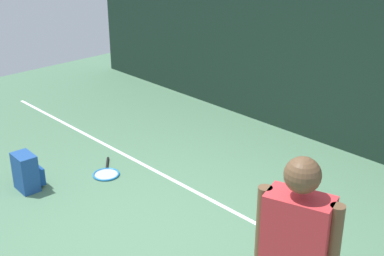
{
  "coord_description": "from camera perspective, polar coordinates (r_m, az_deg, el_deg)",
  "views": [
    {
      "loc": [
        3.45,
        -2.89,
        3.03
      ],
      "look_at": [
        0.0,
        0.4,
        1.0
      ],
      "focal_mm": 49.57,
      "sensor_mm": 36.0,
      "label": 1
    }
  ],
  "objects": [
    {
      "name": "tennis_racket",
      "position": [
        6.52,
        -9.2,
        -4.83
      ],
      "size": [
        0.59,
        0.52,
        0.03
      ],
      "rotation": [
        0.0,
        0.0,
        5.62
      ],
      "color": "black",
      "rests_on": "ground"
    },
    {
      "name": "ground_plane",
      "position": [
        5.43,
        -3.11,
        -10.92
      ],
      "size": [
        12.0,
        12.0,
        0.0
      ],
      "primitive_type": "plane",
      "color": "#4C7556"
    },
    {
      "name": "court_line",
      "position": [
        5.87,
        2.61,
        -8.02
      ],
      "size": [
        9.0,
        0.05,
        0.0
      ],
      "primitive_type": "cube",
      "color": "white",
      "rests_on": "ground"
    },
    {
      "name": "back_fence",
      "position": [
        7.02,
        15.73,
        8.7
      ],
      "size": [
        10.0,
        0.1,
        2.78
      ],
      "primitive_type": "cube",
      "color": "#192D23",
      "rests_on": "ground"
    },
    {
      "name": "backpack",
      "position": [
        6.32,
        -17.33,
        -4.59
      ],
      "size": [
        0.31,
        0.29,
        0.44
      ],
      "rotation": [
        0.0,
        0.0,
        3.09
      ],
      "color": "#1E478C",
      "rests_on": "ground"
    }
  ]
}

